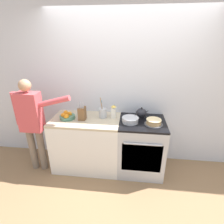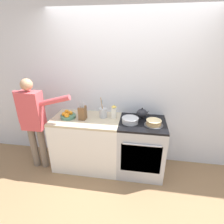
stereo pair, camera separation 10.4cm
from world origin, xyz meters
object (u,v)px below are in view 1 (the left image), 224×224
(utensil_crock, at_px, (103,113))
(person_baker, at_px, (32,120))
(mixing_bowl, at_px, (130,120))
(fruit_bowl, at_px, (67,116))
(tea_kettle, at_px, (141,113))
(stove_range, at_px, (141,146))
(knife_block, at_px, (82,113))
(milk_carton, at_px, (114,112))
(layer_cake, at_px, (154,122))

(utensil_crock, distance_m, person_baker, 1.10)
(mixing_bowl, relative_size, fruit_bowl, 1.07)
(tea_kettle, xyz_separation_m, utensil_crock, (-0.62, -0.09, 0.01))
(stove_range, xyz_separation_m, mixing_bowl, (-0.19, -0.05, 0.49))
(tea_kettle, height_order, mixing_bowl, tea_kettle)
(stove_range, height_order, knife_block, knife_block)
(mixing_bowl, bearing_deg, stove_range, 13.89)
(fruit_bowl, relative_size, milk_carton, 1.09)
(knife_block, height_order, milk_carton, knife_block)
(layer_cake, xyz_separation_m, mixing_bowl, (-0.35, 0.03, 0.00))
(fruit_bowl, xyz_separation_m, milk_carton, (0.73, 0.11, 0.06))
(layer_cake, relative_size, knife_block, 0.92)
(mixing_bowl, bearing_deg, milk_carton, 153.39)
(fruit_bowl, distance_m, person_baker, 0.53)
(fruit_bowl, bearing_deg, milk_carton, 8.60)
(utensil_crock, distance_m, milk_carton, 0.18)
(layer_cake, bearing_deg, mixing_bowl, 175.10)
(person_baker, bearing_deg, fruit_bowl, 21.10)
(person_baker, bearing_deg, stove_range, 10.18)
(milk_carton, height_order, person_baker, person_baker)
(layer_cake, relative_size, utensil_crock, 0.80)
(knife_block, xyz_separation_m, utensil_crock, (0.31, 0.11, -0.03))
(stove_range, xyz_separation_m, milk_carton, (-0.46, 0.09, 0.55))
(tea_kettle, bearing_deg, fruit_bowl, -170.53)
(stove_range, height_order, tea_kettle, tea_kettle)
(stove_range, bearing_deg, milk_carton, 169.20)
(fruit_bowl, bearing_deg, person_baker, -163.11)
(stove_range, height_order, fruit_bowl, fruit_bowl)
(tea_kettle, relative_size, milk_carton, 0.95)
(milk_carton, xyz_separation_m, person_baker, (-1.24, -0.26, -0.08))
(knife_block, xyz_separation_m, milk_carton, (0.48, 0.11, -0.00))
(stove_range, relative_size, tea_kettle, 4.27)
(tea_kettle, distance_m, fruit_bowl, 1.19)
(layer_cake, bearing_deg, person_baker, -176.88)
(stove_range, xyz_separation_m, layer_cake, (0.16, -0.08, 0.48))
(layer_cake, xyz_separation_m, tea_kettle, (-0.17, 0.25, 0.03))
(milk_carton, bearing_deg, fruit_bowl, -171.40)
(milk_carton, bearing_deg, stove_range, -10.80)
(tea_kettle, relative_size, fruit_bowl, 0.87)
(stove_range, bearing_deg, layer_cake, -26.13)
(tea_kettle, bearing_deg, layer_cake, -55.46)
(layer_cake, distance_m, fruit_bowl, 1.34)
(utensil_crock, height_order, fruit_bowl, utensil_crock)
(knife_block, xyz_separation_m, fruit_bowl, (-0.25, 0.00, -0.07))
(mixing_bowl, xyz_separation_m, milk_carton, (-0.27, 0.13, 0.06))
(stove_range, xyz_separation_m, fruit_bowl, (-1.19, -0.02, 0.49))
(person_baker, bearing_deg, milk_carton, 16.27)
(fruit_bowl, height_order, milk_carton, milk_carton)
(knife_block, bearing_deg, tea_kettle, 12.05)
(stove_range, bearing_deg, utensil_crock, 172.33)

